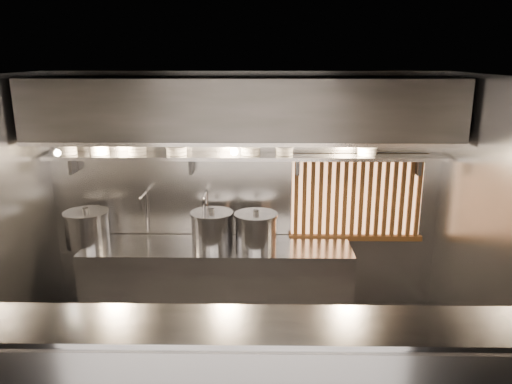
{
  "coord_description": "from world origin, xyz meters",
  "views": [
    {
      "loc": [
        0.22,
        -4.11,
        2.95
      ],
      "look_at": [
        0.15,
        0.55,
        1.69
      ],
      "focal_mm": 35.0,
      "sensor_mm": 36.0,
      "label": 1
    }
  ],
  "objects_px": {
    "pendant_bulb": "(234,151)",
    "stock_pot_mid": "(256,230)",
    "heat_lamp": "(55,147)",
    "stock_pot_right": "(212,228)",
    "stock_pot_left": "(87,228)"
  },
  "relations": [
    {
      "from": "heat_lamp",
      "to": "stock_pot_right",
      "type": "relative_size",
      "value": 0.55
    },
    {
      "from": "stock_pot_left",
      "to": "stock_pot_right",
      "type": "xyz_separation_m",
      "value": [
        1.39,
        0.04,
        -0.01
      ]
    },
    {
      "from": "heat_lamp",
      "to": "stock_pot_left",
      "type": "bearing_deg",
      "value": 61.99
    },
    {
      "from": "stock_pot_right",
      "to": "stock_pot_left",
      "type": "bearing_deg",
      "value": -178.36
    },
    {
      "from": "stock_pot_left",
      "to": "stock_pot_mid",
      "type": "height_order",
      "value": "stock_pot_left"
    },
    {
      "from": "heat_lamp",
      "to": "stock_pot_left",
      "type": "xyz_separation_m",
      "value": [
        0.15,
        0.28,
        -0.97
      ]
    },
    {
      "from": "pendant_bulb",
      "to": "heat_lamp",
      "type": "bearing_deg",
      "value": -169.0
    },
    {
      "from": "stock_pot_left",
      "to": "pendant_bulb",
      "type": "bearing_deg",
      "value": 2.48
    },
    {
      "from": "heat_lamp",
      "to": "stock_pot_mid",
      "type": "height_order",
      "value": "heat_lamp"
    },
    {
      "from": "heat_lamp",
      "to": "stock_pot_mid",
      "type": "xyz_separation_m",
      "value": [
        2.03,
        0.27,
        -0.97
      ]
    },
    {
      "from": "stock_pot_mid",
      "to": "pendant_bulb",
      "type": "bearing_deg",
      "value": 160.79
    },
    {
      "from": "heat_lamp",
      "to": "stock_pot_mid",
      "type": "bearing_deg",
      "value": 7.48
    },
    {
      "from": "pendant_bulb",
      "to": "stock_pot_mid",
      "type": "bearing_deg",
      "value": -19.21
    },
    {
      "from": "stock_pot_left",
      "to": "stock_pot_right",
      "type": "relative_size",
      "value": 0.82
    },
    {
      "from": "pendant_bulb",
      "to": "stock_pot_left",
      "type": "relative_size",
      "value": 0.36
    }
  ]
}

